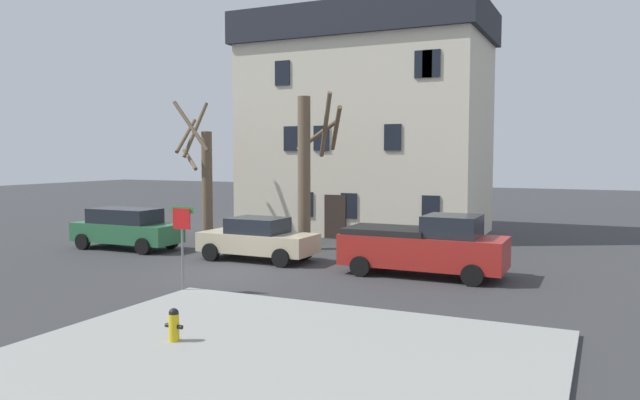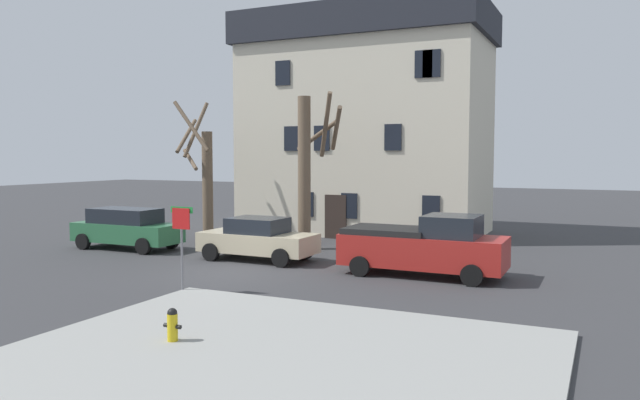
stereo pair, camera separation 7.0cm
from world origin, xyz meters
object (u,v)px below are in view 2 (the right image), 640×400
object	(u,v)px
car_green_wagon	(127,228)
fire_hydrant	(172,324)
building_main	(365,122)
car_beige_sedan	(258,239)
tree_bare_near	(204,175)
street_sign_pole	(181,233)
tree_bare_mid	(307,167)
pickup_truck_red	(424,246)

from	to	relation	value
car_green_wagon	fire_hydrant	size ratio (longest dim) A/B	6.85
building_main	car_beige_sedan	xyz separation A→B (m)	(-0.48, -10.08, -4.88)
tree_bare_near	street_sign_pole	world-z (taller)	tree_bare_near
street_sign_pole	fire_hydrant	bearing A→B (deg)	-54.45
car_beige_sedan	tree_bare_mid	bearing A→B (deg)	81.92
car_green_wagon	tree_bare_mid	bearing A→B (deg)	25.05
car_beige_sedan	street_sign_pole	world-z (taller)	street_sign_pole
tree_bare_mid	pickup_truck_red	bearing A→B (deg)	-30.34
building_main	fire_hydrant	world-z (taller)	building_main
car_beige_sedan	pickup_truck_red	xyz separation A→B (m)	(6.53, -0.24, 0.17)
building_main	car_beige_sedan	world-z (taller)	building_main
street_sign_pole	pickup_truck_red	bearing A→B (deg)	44.68
building_main	street_sign_pole	distance (m)	16.34
tree_bare_mid	car_green_wagon	distance (m)	8.12
tree_bare_near	tree_bare_mid	world-z (taller)	tree_bare_mid
tree_bare_mid	pickup_truck_red	xyz separation A→B (m)	(6.06, -3.55, -2.49)
tree_bare_near	fire_hydrant	xyz separation A→B (m)	(9.35, -14.11, -2.55)
building_main	tree_bare_mid	size ratio (longest dim) A/B	1.90
car_green_wagon	fire_hydrant	bearing A→B (deg)	-43.73
building_main	fire_hydrant	bearing A→B (deg)	-80.42
building_main	street_sign_pole	size ratio (longest dim) A/B	4.97
fire_hydrant	pickup_truck_red	bearing A→B (deg)	74.35
tree_bare_near	car_beige_sedan	bearing A→B (deg)	-37.73
tree_bare_near	pickup_truck_red	xyz separation A→B (m)	(12.04, -4.50, -2.04)
tree_bare_mid	fire_hydrant	world-z (taller)	tree_bare_mid
building_main	tree_bare_mid	xyz separation A→B (m)	(-0.01, -6.76, -2.21)
building_main	tree_bare_mid	world-z (taller)	building_main
pickup_truck_red	street_sign_pole	world-z (taller)	street_sign_pole
building_main	car_beige_sedan	bearing A→B (deg)	-92.71
car_green_wagon	fire_hydrant	distance (m)	14.33
tree_bare_near	pickup_truck_red	world-z (taller)	tree_bare_near
car_green_wagon	pickup_truck_red	xyz separation A→B (m)	(13.04, -0.29, 0.09)
tree_bare_mid	street_sign_pole	world-z (taller)	tree_bare_mid
tree_bare_mid	car_beige_sedan	world-z (taller)	tree_bare_mid
building_main	pickup_truck_red	size ratio (longest dim) A/B	2.33
tree_bare_near	street_sign_pole	size ratio (longest dim) A/B	2.61
car_green_wagon	car_beige_sedan	world-z (taller)	car_green_wagon
building_main	pickup_truck_red	distance (m)	12.85
car_beige_sedan	pickup_truck_red	size ratio (longest dim) A/B	0.83
tree_bare_mid	street_sign_pole	xyz separation A→B (m)	(0.46, -9.09, -1.71)
car_beige_sedan	street_sign_pole	size ratio (longest dim) A/B	1.78
tree_bare_mid	street_sign_pole	bearing A→B (deg)	-87.10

